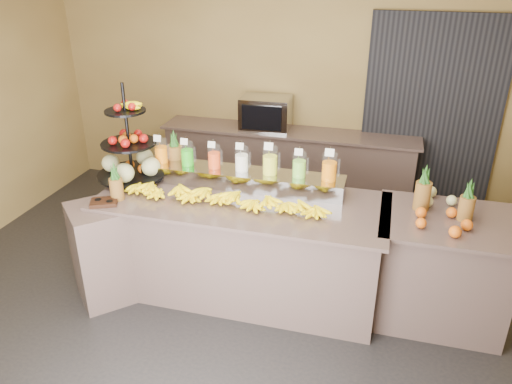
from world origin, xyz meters
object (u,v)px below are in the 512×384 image
at_px(condiment_caddy, 104,202).
at_px(oven_warmer, 266,113).
at_px(right_fruit_pile, 441,211).
at_px(banana_heap, 222,194).
at_px(fruit_stand, 135,156).
at_px(pitcher_tray, 242,178).

relative_size(condiment_caddy, oven_warmer, 0.38).
height_order(right_fruit_pile, oven_warmer, oven_warmer).
xyz_separation_m(banana_heap, condiment_caddy, (-0.95, -0.30, -0.05)).
bearing_deg(right_fruit_pile, fruit_stand, 178.19).
bearing_deg(fruit_stand, oven_warmer, 69.16).
relative_size(fruit_stand, oven_warmer, 1.55).
xyz_separation_m(pitcher_tray, right_fruit_pile, (1.70, -0.20, 0.00)).
height_order(pitcher_tray, oven_warmer, oven_warmer).
xyz_separation_m(fruit_stand, right_fruit_pile, (2.69, -0.08, -0.15)).
bearing_deg(banana_heap, oven_warmer, 93.70).
relative_size(pitcher_tray, condiment_caddy, 8.42).
distance_m(pitcher_tray, right_fruit_pile, 1.71).
bearing_deg(condiment_caddy, pitcher_tray, 32.90).
bearing_deg(condiment_caddy, fruit_stand, 87.33).
xyz_separation_m(condiment_caddy, oven_warmer, (0.82, 2.33, 0.18)).
height_order(pitcher_tray, banana_heap, banana_heap).
bearing_deg(condiment_caddy, banana_heap, 17.66).
bearing_deg(right_fruit_pile, condiment_caddy, -170.47).
bearing_deg(right_fruit_pile, pitcher_tray, 173.22).
bearing_deg(oven_warmer, right_fruit_pile, -46.36).
bearing_deg(condiment_caddy, right_fruit_pile, 9.53).
bearing_deg(banana_heap, condiment_caddy, -162.34).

